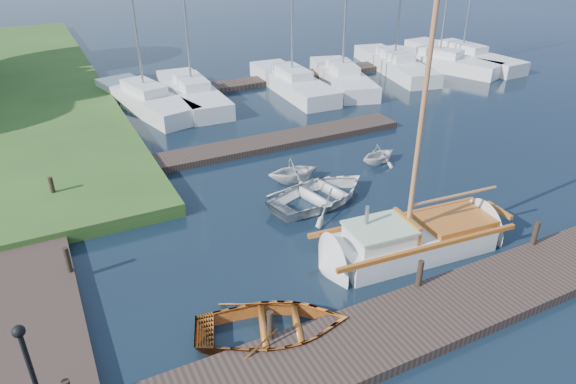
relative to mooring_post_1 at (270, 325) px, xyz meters
name	(u,v)px	position (x,y,z in m)	size (l,w,h in m)	color
ground	(288,223)	(3.00, 5.00, -0.70)	(160.00, 160.00, 0.00)	black
near_dock	(396,329)	(3.00, -1.00, -0.55)	(18.00, 2.20, 0.30)	#2F211B
left_dock	(30,249)	(-5.00, 7.00, -0.55)	(2.20, 18.00, 0.30)	#2F211B
far_dock	(263,144)	(5.00, 11.50, -0.55)	(14.00, 1.60, 0.30)	#2F211B
pontoon	(314,74)	(13.00, 21.00, -0.55)	(30.00, 1.60, 0.30)	#2F211B
mooring_post_1	(270,325)	(0.00, 0.00, 0.00)	(0.16, 0.16, 0.80)	black
mooring_post_2	(420,273)	(4.50, 0.00, 0.00)	(0.16, 0.16, 0.80)	black
mooring_post_3	(535,233)	(9.00, 0.00, 0.00)	(0.16, 0.16, 0.80)	black
mooring_post_4	(68,260)	(-4.00, 5.00, 0.00)	(0.16, 0.16, 0.80)	black
mooring_post_5	(52,187)	(-4.00, 10.00, 0.00)	(0.16, 0.16, 0.80)	black
lamp_post	(28,362)	(-5.00, 0.00, 1.17)	(0.24, 0.24, 2.44)	black
sailboat	(416,241)	(5.82, 1.73, -0.36)	(7.28, 2.53, 9.83)	silver
dinghy	(273,324)	(0.21, 0.33, -0.30)	(2.73, 3.83, 0.79)	#915819
tender_b	(293,169)	(4.64, 7.77, -0.16)	(1.78, 2.06, 1.09)	silver
tender_c	(321,191)	(4.75, 5.81, -0.27)	(2.96, 4.15, 0.86)	silver
tender_d	(379,153)	(8.70, 7.67, -0.22)	(1.56, 1.81, 0.95)	silver
marina_boat_0	(145,98)	(1.51, 19.51, -0.14)	(4.09, 8.85, 9.75)	silver
marina_boat_1	(192,92)	(4.18, 19.48, -0.14)	(2.44, 8.44, 10.20)	silver
marina_boat_3	(292,81)	(10.25, 18.80, -0.12)	(2.55, 8.68, 12.54)	silver
marina_boat_4	(342,76)	(13.58, 18.39, -0.13)	(4.29, 8.42, 10.46)	silver
marina_boat_5	(394,63)	(18.57, 19.63, -0.13)	(4.01, 9.47, 11.84)	silver
marina_boat_6	(439,61)	(21.78, 18.81, -0.14)	(5.15, 8.68, 9.11)	silver
marina_boat_7	(462,55)	(24.49, 19.43, -0.13)	(2.85, 9.95, 12.13)	silver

